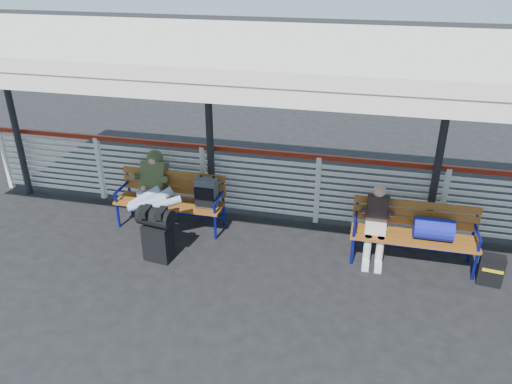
% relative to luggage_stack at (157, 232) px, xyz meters
% --- Properties ---
extents(ground, '(60.00, 60.00, 0.00)m').
position_rel_luggage_stack_xyz_m(ground, '(2.15, -0.21, -0.47)').
color(ground, black).
rests_on(ground, ground).
extents(fence, '(12.08, 0.08, 1.24)m').
position_rel_luggage_stack_xyz_m(fence, '(2.15, 1.69, 0.19)').
color(fence, silver).
rests_on(fence, ground).
extents(canopy, '(12.60, 3.60, 3.16)m').
position_rel_luggage_stack_xyz_m(canopy, '(2.15, 0.66, 2.57)').
color(canopy, silver).
rests_on(canopy, ground).
extents(luggage_stack, '(0.56, 0.37, 0.87)m').
position_rel_luggage_stack_xyz_m(luggage_stack, '(0.00, 0.00, 0.00)').
color(luggage_stack, black).
rests_on(luggage_stack, ground).
extents(bench_left, '(1.80, 0.56, 0.94)m').
position_rel_luggage_stack_xyz_m(bench_left, '(0.02, 1.03, 0.13)').
color(bench_left, '#8F571B').
rests_on(bench_left, ground).
extents(bench_right, '(1.80, 0.56, 0.92)m').
position_rel_luggage_stack_xyz_m(bench_right, '(3.79, 0.81, 0.11)').
color(bench_right, '#8F571B').
rests_on(bench_right, ground).
extents(traveler_man, '(0.93, 1.64, 0.77)m').
position_rel_luggage_stack_xyz_m(traveler_man, '(-0.35, 0.69, 0.25)').
color(traveler_man, '#99AECE').
rests_on(traveler_man, ground).
extents(companion_person, '(0.32, 0.66, 1.15)m').
position_rel_luggage_stack_xyz_m(companion_person, '(3.13, 0.79, 0.13)').
color(companion_person, beige).
rests_on(companion_person, ground).
extents(suitcase_side, '(0.35, 0.24, 0.45)m').
position_rel_luggage_stack_xyz_m(suitcase_side, '(4.73, 0.50, -0.24)').
color(suitcase_side, black).
rests_on(suitcase_side, ground).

